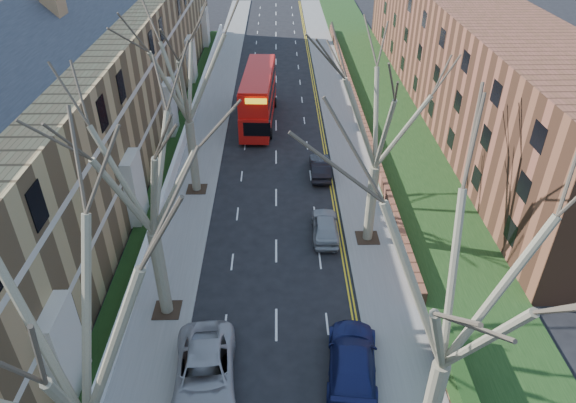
{
  "coord_description": "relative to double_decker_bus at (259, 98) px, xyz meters",
  "views": [
    {
      "loc": [
        0.23,
        -3.43,
        19.57
      ],
      "look_at": [
        0.74,
        21.9,
        2.98
      ],
      "focal_mm": 32.0,
      "sensor_mm": 36.0,
      "label": 1
    }
  ],
  "objects": [
    {
      "name": "pavement_left",
      "position": [
        -4.47,
        -0.91,
        -2.17
      ],
      "size": [
        3.0,
        102.0,
        0.12
      ],
      "primitive_type": "cube",
      "color": "slate",
      "rests_on": "ground"
    },
    {
      "name": "pavement_right",
      "position": [
        7.53,
        -0.91,
        -2.17
      ],
      "size": [
        3.0,
        102.0,
        0.12
      ],
      "primitive_type": "cube",
      "color": "slate",
      "rests_on": "ground"
    },
    {
      "name": "terrace_left",
      "position": [
        -12.12,
        -8.91,
        3.3
      ],
      "size": [
        9.7,
        78.0,
        13.6
      ],
      "color": "#99784E",
      "rests_on": "ground"
    },
    {
      "name": "flats_right",
      "position": [
        18.99,
        3.09,
        2.75
      ],
      "size": [
        13.97,
        54.0,
        10.0
      ],
      "color": "brown",
      "rests_on": "ground"
    },
    {
      "name": "front_wall_left",
      "position": [
        -6.12,
        -8.91,
        -1.61
      ],
      "size": [
        0.3,
        78.0,
        1.0
      ],
      "color": "white",
      "rests_on": "ground"
    },
    {
      "name": "grass_verge_right",
      "position": [
        12.03,
        -0.91,
        -2.08
      ],
      "size": [
        6.0,
        102.0,
        0.06
      ],
      "color": "black",
      "rests_on": "ground"
    },
    {
      "name": "tree_left_mid",
      "position": [
        -4.17,
        -33.91,
        7.32
      ],
      "size": [
        10.5,
        10.5,
        14.71
      ],
      "color": "#706650",
      "rests_on": "ground"
    },
    {
      "name": "tree_left_far",
      "position": [
        -4.17,
        -23.91,
        7.01
      ],
      "size": [
        10.15,
        10.15,
        14.22
      ],
      "color": "#706650",
      "rests_on": "ground"
    },
    {
      "name": "tree_left_dist",
      "position": [
        -4.17,
        -11.91,
        7.33
      ],
      "size": [
        10.5,
        10.5,
        14.71
      ],
      "color": "#706650",
      "rests_on": "ground"
    },
    {
      "name": "tree_right_mid",
      "position": [
        7.23,
        -31.91,
        7.32
      ],
      "size": [
        10.5,
        10.5,
        14.71
      ],
      "color": "#706650",
      "rests_on": "ground"
    },
    {
      "name": "tree_right_far",
      "position": [
        7.23,
        -17.91,
        7.01
      ],
      "size": [
        10.15,
        10.15,
        14.22
      ],
      "color": "#706650",
      "rests_on": "ground"
    },
    {
      "name": "double_decker_bus",
      "position": [
        0.0,
        0.0,
        0.0
      ],
      "size": [
        3.19,
        10.96,
        4.54
      ],
      "rotation": [
        0.0,
        0.0,
        3.09
      ],
      "color": "red",
      "rests_on": "ground"
    },
    {
      "name": "car_left_far",
      "position": [
        -1.62,
        -28.48,
        -1.43
      ],
      "size": [
        3.08,
        5.97,
        1.61
      ],
      "primitive_type": "imported",
      "rotation": [
        0.0,
        0.0,
        0.07
      ],
      "color": "#A2A1A7",
      "rests_on": "ground"
    },
    {
      "name": "car_right_near",
      "position": [
        4.98,
        -27.94,
        -1.44
      ],
      "size": [
        2.88,
        5.7,
        1.59
      ],
      "primitive_type": "imported",
      "rotation": [
        0.0,
        0.0,
        3.02
      ],
      "color": "navy",
      "rests_on": "ground"
    },
    {
      "name": "car_right_mid",
      "position": [
        4.61,
        -17.42,
        -1.53
      ],
      "size": [
        1.77,
        4.18,
        1.41
      ],
      "primitive_type": "imported",
      "rotation": [
        0.0,
        0.0,
        3.12
      ],
      "color": "gray",
      "rests_on": "ground"
    },
    {
      "name": "car_right_far",
      "position": [
        4.84,
        -9.83,
        -1.56
      ],
      "size": [
        1.43,
        4.06,
        1.34
      ],
      "primitive_type": "imported",
      "rotation": [
        0.0,
        0.0,
        3.14
      ],
      "color": "black",
      "rests_on": "ground"
    }
  ]
}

